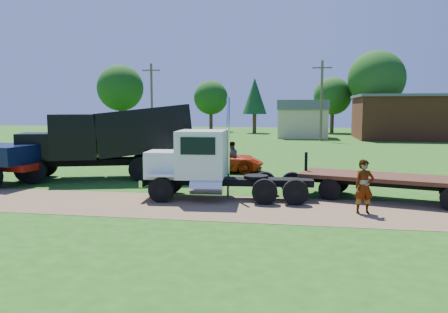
% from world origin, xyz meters
% --- Properties ---
extents(ground, '(140.00, 140.00, 0.00)m').
position_xyz_m(ground, '(0.00, 0.00, 0.00)').
color(ground, '#1D4B10').
rests_on(ground, ground).
extents(dirt_track, '(120.00, 4.20, 0.01)m').
position_xyz_m(dirt_track, '(0.00, 0.00, 0.01)').
color(dirt_track, brown).
rests_on(dirt_track, ground).
extents(white_semi_tractor, '(6.93, 2.76, 4.13)m').
position_xyz_m(white_semi_tractor, '(-0.26, 1.52, 1.41)').
color(white_semi_tractor, black).
rests_on(white_semi_tractor, ground).
extents(black_dump_truck, '(9.13, 5.26, 3.90)m').
position_xyz_m(black_dump_truck, '(-6.00, 5.80, 2.14)').
color(black_dump_truck, black).
rests_on(black_dump_truck, ground).
extents(orange_pickup, '(5.00, 2.68, 1.34)m').
position_xyz_m(orange_pickup, '(-0.85, 9.11, 0.67)').
color(orange_pickup, red).
rests_on(orange_pickup, ground).
extents(flatbed_trailer, '(7.33, 3.92, 1.80)m').
position_xyz_m(flatbed_trailer, '(7.16, 2.33, 0.77)').
color(flatbed_trailer, '#3A1F12').
rests_on(flatbed_trailer, ground).
extents(spectator_a, '(0.79, 0.63, 1.91)m').
position_xyz_m(spectator_a, '(5.80, -0.15, 0.95)').
color(spectator_a, '#999999').
rests_on(spectator_a, ground).
extents(spectator_b, '(1.03, 0.90, 1.79)m').
position_xyz_m(spectator_b, '(-0.24, 8.81, 0.90)').
color(spectator_b, '#999999').
rests_on(spectator_b, ground).
extents(brick_building, '(15.40, 10.40, 5.30)m').
position_xyz_m(brick_building, '(18.00, 40.00, 2.66)').
color(brick_building, brown).
rests_on(brick_building, ground).
extents(tan_shed, '(6.20, 5.40, 4.70)m').
position_xyz_m(tan_shed, '(4.00, 40.00, 2.42)').
color(tan_shed, tan).
rests_on(tan_shed, ground).
extents(utility_poles, '(42.20, 0.28, 9.00)m').
position_xyz_m(utility_poles, '(6.00, 35.00, 4.71)').
color(utility_poles, brown).
rests_on(utility_poles, ground).
extents(tree_row, '(58.49, 14.20, 11.75)m').
position_xyz_m(tree_row, '(3.18, 49.05, 6.54)').
color(tree_row, '#3C2818').
rests_on(tree_row, ground).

